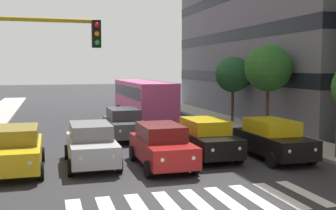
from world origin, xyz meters
TOP-DOWN VIEW (x-y plane):
  - ground_plane at (0.00, 0.00)m, footprint 180.00×180.00m
  - crosswalk_markings at (-0.00, 0.00)m, footprint 7.65×2.80m
  - car_0 at (-5.19, -4.73)m, footprint 2.02×4.44m
  - car_1 at (-2.45, -5.78)m, footprint 2.02×4.44m
  - car_2 at (-0.11, -4.66)m, footprint 2.02×4.44m
  - car_3 at (2.60, -5.71)m, footprint 2.02×4.44m
  - car_4 at (5.46, -5.45)m, footprint 2.02×4.44m
  - car_row2_0 at (0.22, -11.55)m, footprint 2.02×4.44m
  - bus_behind_traffic at (-2.45, -18.57)m, footprint 2.78×10.50m
  - street_lamp_left at (-7.27, -3.63)m, footprint 2.77×0.28m
  - street_tree_1 at (-8.31, -10.71)m, footprint 2.79×2.79m
  - street_tree_2 at (-8.54, -16.08)m, footprint 2.57×2.57m

SIDE VIEW (x-z plane):
  - ground_plane at x=0.00m, z-range 0.00..0.00m
  - crosswalk_markings at x=0.00m, z-range 0.00..0.01m
  - car_0 at x=-5.19m, z-range 0.03..1.75m
  - car_1 at x=-2.45m, z-range 0.03..1.75m
  - car_2 at x=-0.11m, z-range 0.03..1.75m
  - car_3 at x=2.60m, z-range 0.03..1.75m
  - car_4 at x=5.46m, z-range 0.03..1.75m
  - car_row2_0 at x=0.22m, z-range 0.03..1.75m
  - bus_behind_traffic at x=-2.45m, z-range 0.36..3.36m
  - street_tree_2 at x=-8.54m, z-range 1.18..5.84m
  - street_tree_1 at x=-8.31m, z-range 1.36..6.59m
  - street_lamp_left at x=-7.27m, z-range 0.96..8.94m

